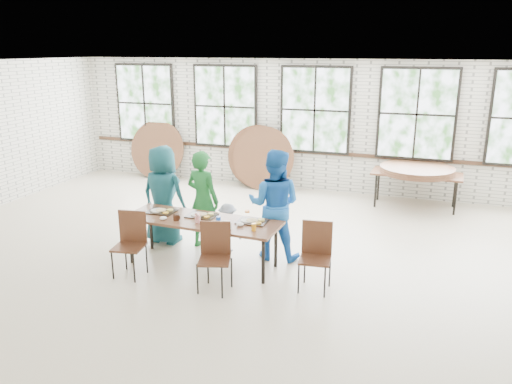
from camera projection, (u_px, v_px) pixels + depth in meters
room at (315, 112)px, 11.27m from camera, size 12.00×12.00×12.00m
dining_table at (202, 223)px, 7.53m from camera, size 2.43×0.90×0.74m
chair_near_left at (131, 238)px, 7.28m from camera, size 0.48×0.47×0.95m
chair_near_right at (215, 250)px, 6.83m from camera, size 0.52×0.51×0.95m
chair_spare at (316, 250)px, 6.85m from camera, size 0.46×0.45×0.95m
adult_teal at (163, 195)px, 8.40m from camera, size 0.87×0.61×1.69m
adult_green at (203, 200)px, 8.17m from camera, size 0.68×0.52×1.65m
toddler at (228, 227)px, 8.15m from camera, size 0.59×0.46×0.81m
adult_blue at (274, 205)px, 7.77m from camera, size 0.90×0.73×1.75m
storage_table at (416, 175)px, 10.33m from camera, size 1.83×0.83×0.74m
tabletop_clutter at (208, 219)px, 7.45m from camera, size 1.95×0.64×0.11m
round_tops_stacked at (417, 170)px, 10.29m from camera, size 1.50×1.50×0.13m
round_tops_leaning at (224, 155)px, 12.08m from camera, size 4.38×0.47×1.49m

